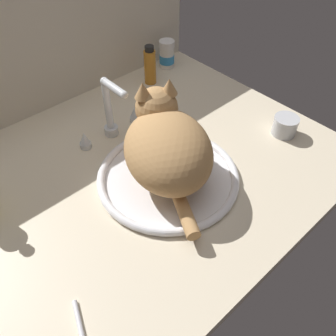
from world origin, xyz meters
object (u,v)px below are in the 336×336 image
(faucet, at_px, (111,115))
(pill_bottle, at_px, (167,55))
(amber_bottle, at_px, (150,66))
(sink_basin, at_px, (168,177))
(metal_jar, at_px, (285,126))
(cat, at_px, (166,144))

(faucet, xyz_separation_m, pill_bottle, (0.38, 0.19, -0.03))
(amber_bottle, relative_size, pill_bottle, 1.34)
(sink_basin, bearing_deg, metal_jar, -13.59)
(cat, height_order, metal_jar, cat)
(sink_basin, xyz_separation_m, faucet, (-0.00, 0.24, 0.07))
(metal_jar, xyz_separation_m, amber_bottle, (-0.11, 0.47, 0.04))
(sink_basin, xyz_separation_m, pill_bottle, (0.38, 0.43, 0.04))
(faucet, xyz_separation_m, amber_bottle, (0.27, 0.15, -0.01))
(faucet, distance_m, amber_bottle, 0.30)
(sink_basin, relative_size, cat, 1.01)
(faucet, distance_m, pill_bottle, 0.43)
(sink_basin, height_order, faucet, faucet)
(metal_jar, relative_size, pill_bottle, 0.72)
(cat, relative_size, pill_bottle, 3.61)
(cat, relative_size, amber_bottle, 2.68)
(cat, distance_m, pill_bottle, 0.56)
(metal_jar, bearing_deg, amber_bottle, 102.90)
(metal_jar, distance_m, pill_bottle, 0.52)
(faucet, bearing_deg, amber_bottle, 28.96)
(sink_basin, distance_m, amber_bottle, 0.47)
(metal_jar, bearing_deg, sink_basin, 166.41)
(sink_basin, height_order, amber_bottle, amber_bottle)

